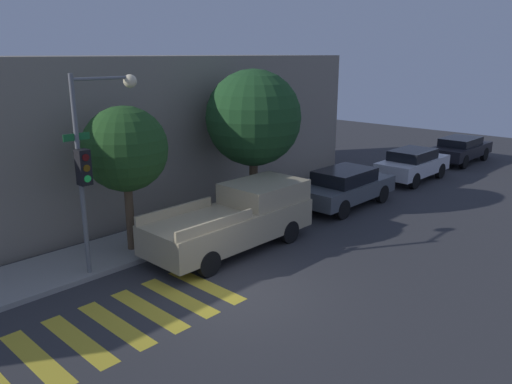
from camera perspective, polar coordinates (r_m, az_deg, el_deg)
The scene contains 11 objects.
ground_plane at distance 12.77m, azimuth -2.65°, elevation -11.42°, with size 60.00×60.00×0.00m, color #333335.
sidewalk at distance 15.92m, azimuth -13.73°, elevation -5.96°, with size 26.00×2.35×0.14m, color gray.
building_row at distance 19.12m, azimuth -21.86°, elevation 5.61°, with size 26.00×6.00×5.70m, color gray.
crosswalk at distance 11.83m, azimuth -15.78°, elevation -14.36°, with size 5.73×2.60×0.00m.
traffic_light_pole at distance 13.38m, azimuth -18.06°, elevation 4.80°, with size 2.17×0.56×5.33m.
pickup_truck at distance 15.24m, azimuth -2.10°, elevation -2.94°, with size 5.46×2.05×1.86m.
sedan_near_corner at distance 19.68m, azimuth 10.18°, elevation 0.63°, with size 4.53×1.84×1.49m.
sedan_middle at distance 24.47m, azimuth 17.48°, elevation 3.08°, with size 4.28×1.75×1.48m.
sedan_far_end at distance 29.55m, azimuth 22.33°, elevation 4.60°, with size 4.63×1.81×1.38m.
tree_near_corner at distance 14.70m, azimuth -14.72°, elevation 4.72°, with size 2.45×2.45×4.39m.
tree_midblock at distance 17.95m, azimuth -0.29°, elevation 8.43°, with size 3.43×3.43×5.29m.
Camera 1 is at (-7.86, -8.22, 5.79)m, focal length 35.00 mm.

